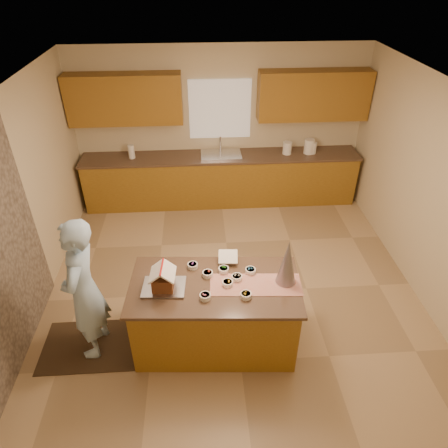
{
  "coord_description": "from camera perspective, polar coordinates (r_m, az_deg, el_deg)",
  "views": [
    {
      "loc": [
        -0.39,
        -4.09,
        3.91
      ],
      "look_at": [
        -0.1,
        0.2,
        1.0
      ],
      "focal_mm": 32.66,
      "sensor_mm": 36.0,
      "label": 1
    }
  ],
  "objects": [
    {
      "name": "upper_cabinet_right",
      "position": [
        7.22,
        12.44,
        17.18
      ],
      "size": [
        1.85,
        0.35,
        0.8
      ],
      "primitive_type": "cube",
      "color": "#90621E",
      "rests_on": "wall_back"
    },
    {
      "name": "canister_b",
      "position": [
        7.4,
        11.83,
        10.6
      ],
      "size": [
        0.18,
        0.18,
        0.26
      ],
      "primitive_type": "cylinder",
      "color": "white",
      "rests_on": "back_counter_top"
    },
    {
      "name": "gingerbread_house",
      "position": [
        4.37,
        -8.53,
        -7.62
      ],
      "size": [
        0.29,
        0.29,
        0.28
      ],
      "color": "#602B19",
      "rests_on": "baking_tray"
    },
    {
      "name": "candy_bowls",
      "position": [
        4.47,
        -0.05,
        -7.67
      ],
      "size": [
        0.76,
        0.63,
        0.05
      ],
      "color": "purple",
      "rests_on": "island_top"
    },
    {
      "name": "sink",
      "position": [
        7.22,
        -0.42,
        9.35
      ],
      "size": [
        0.7,
        0.45,
        0.12
      ],
      "primitive_type": "cube",
      "color": "silver",
      "rests_on": "back_counter_top"
    },
    {
      "name": "back_counter_base",
      "position": [
        7.42,
        -0.4,
        6.19
      ],
      "size": [
        4.8,
        0.6,
        0.88
      ],
      "primitive_type": "cube",
      "color": "#8E611D",
      "rests_on": "floor"
    },
    {
      "name": "ceiling",
      "position": [
        4.28,
        1.59,
        17.66
      ],
      "size": [
        5.5,
        5.5,
        0.0
      ],
      "primitive_type": "plane",
      "color": "silver",
      "rests_on": "floor"
    },
    {
      "name": "canister_c",
      "position": [
        7.43,
        12.28,
        10.39
      ],
      "size": [
        0.14,
        0.14,
        0.2
      ],
      "primitive_type": "cylinder",
      "color": "white",
      "rests_on": "back_counter_top"
    },
    {
      "name": "wall_back",
      "position": [
        7.31,
        -0.58,
        13.6
      ],
      "size": [
        5.5,
        5.5,
        0.0
      ],
      "primitive_type": "plane",
      "color": "beige",
      "rests_on": "floor"
    },
    {
      "name": "tinsel_tree",
      "position": [
        4.35,
        8.85,
        -5.34
      ],
      "size": [
        0.23,
        0.23,
        0.54
      ],
      "primitive_type": "cone",
      "rotation": [
        0.0,
        0.0,
        -0.07
      ],
      "color": "#AAA9B5",
      "rests_on": "island_top"
    },
    {
      "name": "wall_right",
      "position": [
        5.63,
        27.65,
        2.81
      ],
      "size": [
        5.5,
        5.5,
        0.0
      ],
      "primitive_type": "plane",
      "color": "beige",
      "rests_on": "floor"
    },
    {
      "name": "window_curtain",
      "position": [
        7.19,
        -0.58,
        15.76
      ],
      "size": [
        1.05,
        0.03,
        1.0
      ],
      "primitive_type": "cube",
      "color": "white",
      "rests_on": "wall_back"
    },
    {
      "name": "back_counter_top",
      "position": [
        7.21,
        -0.42,
        9.42
      ],
      "size": [
        4.85,
        0.63,
        0.04
      ],
      "primitive_type": "cube",
      "color": "brown",
      "rests_on": "back_counter_base"
    },
    {
      "name": "island_top",
      "position": [
        4.46,
        -1.31,
        -8.69
      ],
      "size": [
        1.91,
        1.08,
        0.04
      ],
      "primitive_type": "cube",
      "rotation": [
        0.0,
        0.0,
        -0.07
      ],
      "color": "brown",
      "rests_on": "island_base"
    },
    {
      "name": "cookbook",
      "position": [
        4.67,
        0.57,
        -4.6
      ],
      "size": [
        0.23,
        0.18,
        0.09
      ],
      "primitive_type": "cube",
      "rotation": [
        -1.13,
        0.0,
        -0.07
      ],
      "color": "white",
      "rests_on": "island_top"
    },
    {
      "name": "canister_a",
      "position": [
        7.31,
        8.84,
        10.48
      ],
      "size": [
        0.16,
        0.16,
        0.22
      ],
      "primitive_type": "cylinder",
      "color": "white",
      "rests_on": "back_counter_top"
    },
    {
      "name": "boy",
      "position": [
        4.65,
        -19.01,
        -8.83
      ],
      "size": [
        0.46,
        0.67,
        1.75
      ],
      "primitive_type": "imported",
      "rotation": [
        0.0,
        0.0,
        -1.64
      ],
      "color": "#AFD5F8",
      "rests_on": "rug"
    },
    {
      "name": "floor",
      "position": [
        5.67,
        1.16,
        -9.5
      ],
      "size": [
        5.5,
        5.5,
        0.0
      ],
      "primitive_type": "plane",
      "color": "tan",
      "rests_on": "ground"
    },
    {
      "name": "baking_tray",
      "position": [
        4.44,
        -8.41,
        -8.74
      ],
      "size": [
        0.47,
        0.36,
        0.02
      ],
      "primitive_type": "cube",
      "rotation": [
        0.0,
        0.0,
        -0.07
      ],
      "color": "silver",
      "rests_on": "island_top"
    },
    {
      "name": "table_runner",
      "position": [
        4.45,
        4.45,
        -8.45
      ],
      "size": [
        1.01,
        0.42,
        0.01
      ],
      "primitive_type": "cube",
      "rotation": [
        0.0,
        0.0,
        -0.07
      ],
      "color": "#AF230C",
      "rests_on": "island_top"
    },
    {
      "name": "rug",
      "position": [
        5.28,
        -17.74,
        -15.89
      ],
      "size": [
        1.19,
        0.77,
        0.01
      ],
      "primitive_type": "cube",
      "color": "black",
      "rests_on": "floor"
    },
    {
      "name": "wall_left",
      "position": [
        5.27,
        -26.88,
        0.95
      ],
      "size": [
        5.5,
        5.5,
        0.0
      ],
      "primitive_type": "plane",
      "color": "beige",
      "rests_on": "floor"
    },
    {
      "name": "faucet",
      "position": [
        7.31,
        -0.51,
        11.15
      ],
      "size": [
        0.03,
        0.03,
        0.28
      ],
      "primitive_type": "cylinder",
      "color": "silver",
      "rests_on": "back_counter_top"
    },
    {
      "name": "upper_cabinet_left",
      "position": [
        7.05,
        -13.75,
        16.61
      ],
      "size": [
        1.85,
        0.35,
        0.8
      ],
      "primitive_type": "cube",
      "color": "#90621E",
      "rests_on": "wall_back"
    },
    {
      "name": "wall_front",
      "position": [
        2.92,
        6.64,
        -27.72
      ],
      "size": [
        5.5,
        5.5,
        0.0
      ],
      "primitive_type": "plane",
      "color": "beige",
      "rests_on": "floor"
    },
    {
      "name": "paper_towel",
      "position": [
        7.24,
        -12.84,
        9.84
      ],
      "size": [
        0.11,
        0.11,
        0.24
      ],
      "primitive_type": "cylinder",
      "color": "white",
      "rests_on": "back_counter_top"
    },
    {
      "name": "island_base",
      "position": [
        4.77,
        -1.24,
        -12.68
      ],
      "size": [
        1.83,
        1.0,
        0.87
      ],
      "primitive_type": "cube",
      "rotation": [
        0.0,
        0.0,
        -0.07
      ],
      "color": "#8E611D",
      "rests_on": "floor"
    }
  ]
}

